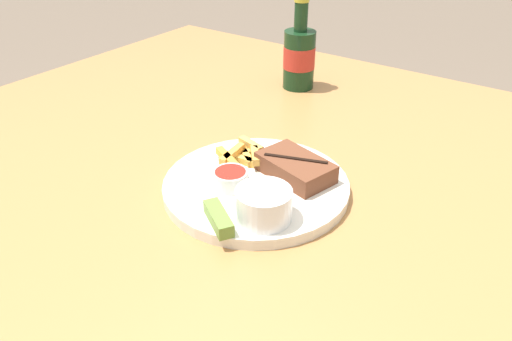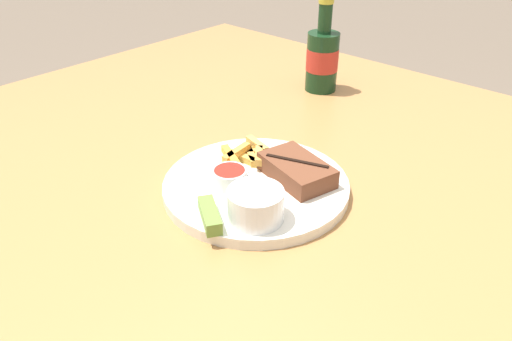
{
  "view_description": "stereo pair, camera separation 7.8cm",
  "coord_description": "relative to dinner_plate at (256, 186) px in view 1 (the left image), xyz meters",
  "views": [
    {
      "loc": [
        0.38,
        -0.54,
        1.21
      ],
      "look_at": [
        0.0,
        0.0,
        0.81
      ],
      "focal_mm": 35.0,
      "sensor_mm": 36.0,
      "label": 1
    },
    {
      "loc": [
        0.44,
        -0.49,
        1.21
      ],
      "look_at": [
        0.0,
        0.0,
        0.81
      ],
      "focal_mm": 35.0,
      "sensor_mm": 36.0,
      "label": 2
    }
  ],
  "objects": [
    {
      "name": "dining_table",
      "position": [
        0.0,
        0.0,
        -0.07
      ],
      "size": [
        1.5,
        1.35,
        0.77
      ],
      "color": "#A87542",
      "rests_on": "ground_plane"
    },
    {
      "name": "steak_portion",
      "position": [
        0.04,
        0.05,
        0.02
      ],
      "size": [
        0.13,
        0.1,
        0.03
      ],
      "color": "brown",
      "rests_on": "dinner_plate"
    },
    {
      "name": "dinner_plate",
      "position": [
        0.0,
        0.0,
        0.0
      ],
      "size": [
        0.29,
        0.29,
        0.02
      ],
      "color": "silver",
      "rests_on": "dining_table"
    },
    {
      "name": "dipping_sauce_cup",
      "position": [
        -0.02,
        -0.03,
        0.02
      ],
      "size": [
        0.05,
        0.05,
        0.03
      ],
      "color": "silver",
      "rests_on": "dinner_plate"
    },
    {
      "name": "fork_utensil",
      "position": [
        -0.08,
        0.02,
        0.01
      ],
      "size": [
        0.13,
        0.04,
        0.0
      ],
      "rotation": [
        0.0,
        0.0,
        6.05
      ],
      "color": "#B7B7BC",
      "rests_on": "dinner_plate"
    },
    {
      "name": "fries_pile",
      "position": [
        -0.06,
        0.04,
        0.02
      ],
      "size": [
        0.09,
        0.1,
        0.02
      ],
      "color": "gold",
      "rests_on": "dinner_plate"
    },
    {
      "name": "pickle_spear",
      "position": [
        0.02,
        -0.12,
        0.02
      ],
      "size": [
        0.07,
        0.06,
        0.02
      ],
      "color": "olive",
      "rests_on": "dinner_plate"
    },
    {
      "name": "coleslaw_cup",
      "position": [
        0.06,
        -0.07,
        0.04
      ],
      "size": [
        0.08,
        0.08,
        0.05
      ],
      "color": "white",
      "rests_on": "dinner_plate"
    },
    {
      "name": "beer_bottle",
      "position": [
        -0.18,
        0.42,
        0.07
      ],
      "size": [
        0.07,
        0.07,
        0.21
      ],
      "color": "#143319",
      "rests_on": "dining_table"
    }
  ]
}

